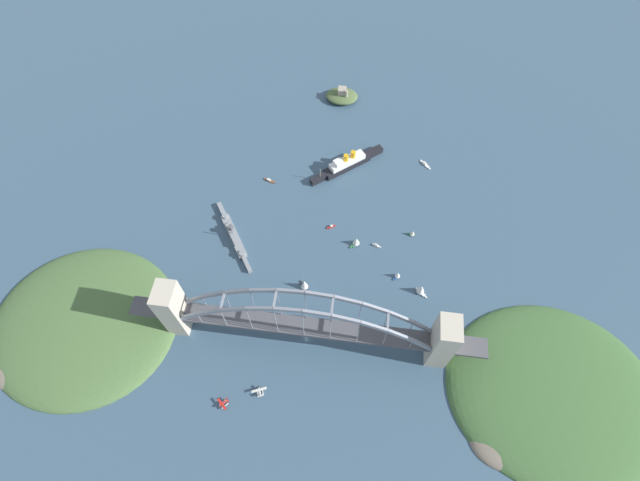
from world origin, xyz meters
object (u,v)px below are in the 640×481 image
(small_boat_0, at_px, (425,164))
(small_boat_5, at_px, (398,275))
(harbor_arch_bridge, at_px, (305,324))
(small_boat_6, at_px, (413,233))
(small_boat_3, at_px, (356,241))
(small_boat_2, at_px, (304,284))
(small_boat_4, at_px, (421,289))
(ocean_liner, at_px, (347,163))
(fort_island_mid_harbor, at_px, (342,96))
(naval_cruiser, at_px, (234,235))
(small_boat_8, at_px, (376,245))
(seaplane_taxiing_near_bridge, at_px, (260,391))
(seaplane_second_in_formation, at_px, (223,404))
(small_boat_1, at_px, (331,227))
(small_boat_7, at_px, (269,180))

(small_boat_0, relative_size, small_boat_5, 1.34)
(harbor_arch_bridge, height_order, small_boat_6, harbor_arch_bridge)
(harbor_arch_bridge, relative_size, small_boat_3, 26.24)
(harbor_arch_bridge, height_order, small_boat_2, harbor_arch_bridge)
(small_boat_4, xyz_separation_m, small_boat_5, (-18.24, 11.02, -1.83))
(ocean_liner, xyz_separation_m, small_boat_3, (15.24, -80.89, -0.59))
(small_boat_3, bearing_deg, fort_island_mid_harbor, 99.85)
(small_boat_5, bearing_deg, naval_cruiser, 171.65)
(small_boat_8, bearing_deg, seaplane_taxiing_near_bridge, -119.55)
(harbor_arch_bridge, distance_m, seaplane_second_in_formation, 77.84)
(fort_island_mid_harbor, height_order, small_boat_0, fort_island_mid_harbor)
(ocean_liner, relative_size, seaplane_second_in_formation, 7.50)
(naval_cruiser, bearing_deg, seaplane_taxiing_near_bridge, -69.36)
(ocean_liner, height_order, small_boat_4, ocean_liner)
(small_boat_3, distance_m, small_boat_8, 17.25)
(harbor_arch_bridge, distance_m, small_boat_2, 47.34)
(harbor_arch_bridge, height_order, fort_island_mid_harbor, harbor_arch_bridge)
(harbor_arch_bridge, height_order, small_boat_4, harbor_arch_bridge)
(ocean_liner, distance_m, seaplane_second_in_formation, 228.78)
(naval_cruiser, relative_size, small_boat_3, 6.68)
(small_boat_1, bearing_deg, small_boat_3, -31.99)
(ocean_liner, distance_m, small_boat_0, 71.87)
(small_boat_8, bearing_deg, ocean_liner, 111.73)
(small_boat_1, bearing_deg, small_boat_6, 0.70)
(seaplane_second_in_formation, relative_size, small_boat_3, 0.89)
(ocean_liner, distance_m, small_boat_1, 67.52)
(small_boat_4, distance_m, small_boat_5, 21.39)
(naval_cruiser, height_order, small_boat_3, naval_cruiser)
(small_boat_5, xyz_separation_m, small_boat_7, (-118.11, 81.91, -2.98))
(harbor_arch_bridge, distance_m, seaplane_taxiing_near_bridge, 56.59)
(harbor_arch_bridge, xyz_separation_m, small_boat_2, (-7.19, 40.77, -22.97))
(small_boat_4, height_order, small_boat_5, small_boat_4)
(harbor_arch_bridge, height_order, small_boat_7, harbor_arch_bridge)
(seaplane_second_in_formation, bearing_deg, small_boat_7, 91.23)
(small_boat_0, xyz_separation_m, small_boat_3, (-55.54, -92.57, 3.66))
(seaplane_taxiing_near_bridge, xyz_separation_m, small_boat_8, (72.48, 127.87, -1.36))
(harbor_arch_bridge, height_order, small_boat_0, harbor_arch_bridge)
(small_boat_3, bearing_deg, ocean_liner, 100.67)
(seaplane_taxiing_near_bridge, distance_m, small_boat_6, 174.70)
(small_boat_7, bearing_deg, small_boat_2, -65.07)
(small_boat_3, distance_m, small_boat_5, 43.71)
(ocean_liner, distance_m, small_boat_8, 86.87)
(ocean_liner, xyz_separation_m, small_boat_1, (-6.94, -67.03, -4.12))
(harbor_arch_bridge, relative_size, fort_island_mid_harbor, 7.76)
(seaplane_taxiing_near_bridge, height_order, small_boat_4, small_boat_4)
(naval_cruiser, xyz_separation_m, small_boat_0, (156.94, 98.54, -2.10))
(harbor_arch_bridge, distance_m, small_boat_3, 93.17)
(small_boat_6, relative_size, small_boat_7, 0.61)
(small_boat_1, relative_size, small_boat_8, 0.93)
(small_boat_6, bearing_deg, small_boat_1, -179.30)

